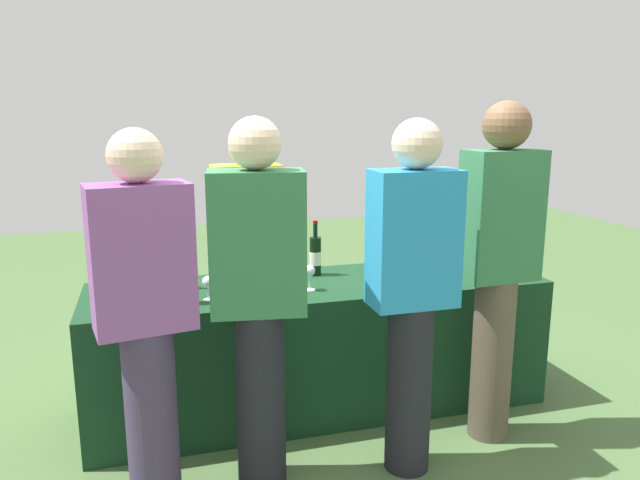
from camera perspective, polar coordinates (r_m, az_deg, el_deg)
The scene contains 17 objects.
ground_plane at distance 3.72m, azimuth 0.00°, elevation -15.26°, with size 12.00×12.00×0.00m, color #476638.
tasting_table at distance 3.56m, azimuth 0.00°, elevation -9.89°, with size 2.59×0.71×0.75m, color #14381E.
wine_bottle_0 at distance 3.39m, azimuth -13.63°, elevation -2.75°, with size 0.07×0.07×0.30m.
wine_bottle_1 at distance 3.41m, azimuth -8.27°, elevation -2.33°, with size 0.07×0.07×0.32m.
wine_bottle_2 at distance 3.43m, azimuth -6.56°, elevation -2.07°, with size 0.08×0.08×0.34m.
wine_bottle_3 at distance 3.57m, azimuth -0.44°, elevation -1.48°, with size 0.07×0.07×0.33m.
wine_glass_0 at distance 3.12m, azimuth -12.11°, elevation -3.92°, with size 0.08×0.08×0.15m.
wine_glass_1 at distance 3.16m, azimuth -10.57°, elevation -4.02°, with size 0.06×0.06×0.13m.
wine_glass_2 at distance 3.27m, azimuth -1.01°, elevation -3.06°, with size 0.06×0.06×0.14m.
wine_glass_3 at distance 3.39m, azimuth 7.82°, elevation -2.75°, with size 0.07×0.07×0.13m.
ice_bucket at distance 3.30m, azimuth -16.10°, elevation -3.76°, with size 0.22×0.22×0.16m, color silver.
server_pouring at distance 3.94m, azimuth -6.85°, elevation -0.54°, with size 0.44×0.27×1.59m.
guest_0 at distance 2.63m, azimuth -16.28°, elevation -6.49°, with size 0.44×0.29×1.65m.
guest_1 at distance 2.68m, azimuth -5.87°, elevation -5.14°, with size 0.44×0.28×1.69m.
guest_2 at distance 2.81m, azimuth 8.73°, elevation -4.42°, with size 0.39×0.23×1.68m.
guest_3 at distance 3.18m, azimuth 16.55°, elevation -1.79°, with size 0.40×0.24×1.76m.
menu_board at distance 4.44m, azimuth -17.42°, elevation -5.75°, with size 0.51×0.03×0.78m, color white.
Camera 1 is at (-0.90, -3.17, 1.72)m, focal length 33.73 mm.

